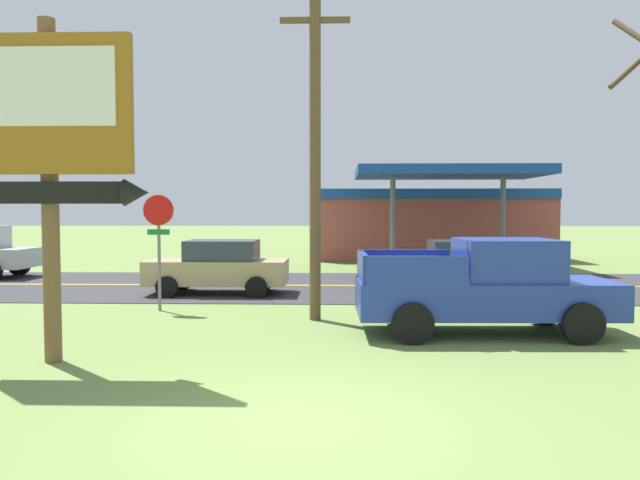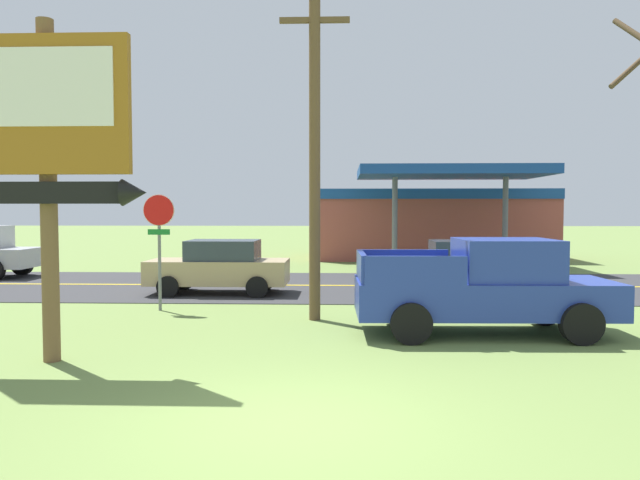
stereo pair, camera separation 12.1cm
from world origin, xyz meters
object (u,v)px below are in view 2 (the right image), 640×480
car_tan_near_lane (220,267)px  pickup_blue_parked_on_lawn (486,287)px  car_grey_mid_lane (463,268)px  motel_sign (47,135)px  stop_sign (159,231)px  utility_pole (315,131)px  gas_station (431,222)px

car_tan_near_lane → pickup_blue_parked_on_lawn: bearing=-40.2°
pickup_blue_parked_on_lawn → car_grey_mid_lane: size_ratio=1.25×
motel_sign → car_grey_mid_lane: motel_sign is taller
motel_sign → stop_sign: (0.20, 5.27, -1.75)m
stop_sign → utility_pole: size_ratio=0.36×
stop_sign → gas_station: (9.33, 17.10, -0.08)m
gas_station → car_tan_near_lane: (-8.42, -14.03, -1.11)m
stop_sign → gas_station: gas_station is taller
stop_sign → car_grey_mid_lane: stop_sign is taller
motel_sign → pickup_blue_parked_on_lawn: (7.80, 2.67, -2.81)m
stop_sign → gas_station: bearing=61.4°
motel_sign → pickup_blue_parked_on_lawn: bearing=18.9°
utility_pole → gas_station: bearing=73.7°
stop_sign → pickup_blue_parked_on_lawn: stop_sign is taller
gas_station → pickup_blue_parked_on_lawn: size_ratio=2.29×
car_tan_near_lane → car_grey_mid_lane: (7.35, 0.00, 0.00)m
stop_sign → utility_pole: (3.99, -1.14, 2.33)m
gas_station → car_grey_mid_lane: gas_station is taller
stop_sign → car_grey_mid_lane: (8.25, 3.07, -1.20)m
gas_station → car_grey_mid_lane: (-1.07, -14.03, -1.11)m
gas_station → car_tan_near_lane: bearing=-121.0°
car_grey_mid_lane → stop_sign: bearing=-159.6°
car_tan_near_lane → car_grey_mid_lane: bearing=0.0°
stop_sign → car_tan_near_lane: (0.91, 3.07, -1.20)m
motel_sign → car_tan_near_lane: size_ratio=1.36×
pickup_blue_parked_on_lawn → car_tan_near_lane: bearing=139.8°
motel_sign → gas_station: size_ratio=0.47×
car_grey_mid_lane → utility_pole: bearing=-135.4°
car_grey_mid_lane → gas_station: bearing=85.6°
stop_sign → pickup_blue_parked_on_lawn: 8.10m
stop_sign → car_grey_mid_lane: bearing=20.4°
motel_sign → car_grey_mid_lane: (8.45, 8.34, -2.94)m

